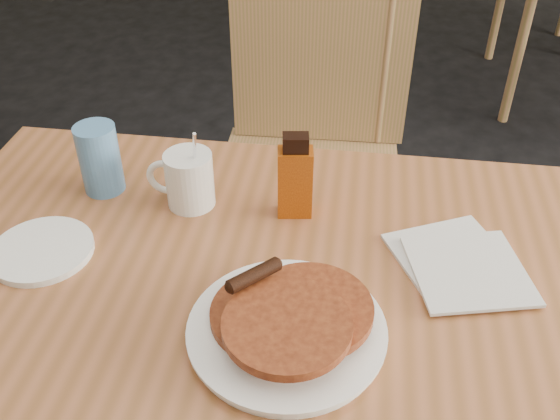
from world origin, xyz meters
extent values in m
cube|color=#A5603A|center=(0.00, -0.02, 0.73)|extent=(1.26, 0.86, 0.04)
cube|color=#A5744D|center=(0.00, -0.02, 0.71)|extent=(1.30, 0.90, 0.02)
cylinder|color=#A5744D|center=(0.54, 0.32, 0.35)|extent=(0.04, 0.04, 0.71)
cylinder|color=#A5744D|center=(0.71, 2.01, 0.35)|extent=(0.04, 0.04, 0.71)
cube|color=#A5744D|center=(-0.03, 0.62, 0.50)|extent=(0.50, 0.50, 0.04)
cube|color=#A5744D|center=(-0.03, 0.83, 0.78)|extent=(0.47, 0.07, 0.51)
cylinder|color=#A5744D|center=(-0.22, 0.43, 0.24)|extent=(0.04, 0.04, 0.48)
cylinder|color=#A5744D|center=(0.16, 0.81, 0.24)|extent=(0.04, 0.04, 0.48)
cylinder|color=white|center=(0.04, -0.11, 0.76)|extent=(0.27, 0.27, 0.02)
cylinder|color=white|center=(0.04, -0.11, 0.77)|extent=(0.28, 0.28, 0.01)
cylinder|color=#93431E|center=(0.01, -0.10, 0.78)|extent=(0.18, 0.18, 0.01)
cylinder|color=#93431E|center=(0.07, -0.09, 0.79)|extent=(0.18, 0.18, 0.01)
cylinder|color=#93431E|center=(0.04, -0.14, 0.81)|extent=(0.18, 0.18, 0.01)
cylinder|color=black|center=(-0.02, -0.07, 0.82)|extent=(0.07, 0.08, 0.02)
cylinder|color=white|center=(-0.19, 0.17, 0.80)|extent=(0.09, 0.09, 0.10)
torus|color=white|center=(-0.23, 0.17, 0.80)|extent=(0.07, 0.01, 0.07)
cylinder|color=black|center=(-0.19, 0.17, 0.84)|extent=(0.08, 0.08, 0.01)
cylinder|color=silver|center=(-0.17, 0.17, 0.84)|extent=(0.03, 0.05, 0.15)
cube|color=maroon|center=(0.00, 0.17, 0.82)|extent=(0.07, 0.05, 0.13)
cube|color=black|center=(0.00, 0.17, 0.89)|extent=(0.05, 0.04, 0.03)
cube|color=silver|center=(0.28, 0.09, 0.75)|extent=(0.24, 0.24, 0.01)
cube|color=silver|center=(0.30, 0.06, 0.76)|extent=(0.22, 0.22, 0.01)
cylinder|color=#5186BE|center=(-0.36, 0.19, 0.82)|extent=(0.08, 0.08, 0.13)
cylinder|color=white|center=(-0.39, -0.01, 0.76)|extent=(0.21, 0.21, 0.01)
camera|label=1|loc=(0.13, -0.70, 1.43)|focal=40.00mm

